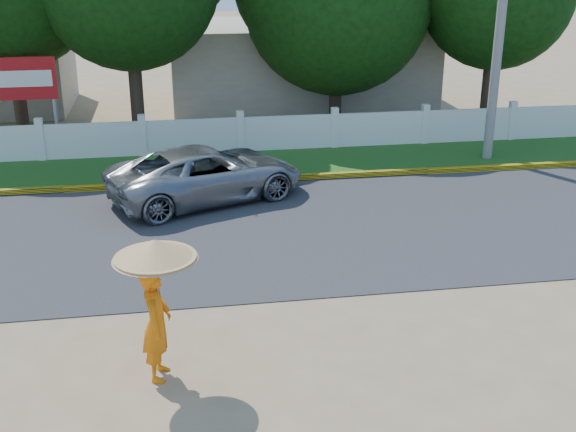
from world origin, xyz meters
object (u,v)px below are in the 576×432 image
object	(u,v)px
utility_pole	(499,35)
billboard	(15,84)
monk_with_parasol	(156,289)
vehicle	(207,174)

from	to	relation	value
utility_pole	billboard	bearing A→B (deg)	167.86
monk_with_parasol	billboard	size ratio (longest dim) A/B	0.76
monk_with_parasol	utility_pole	bearing A→B (deg)	46.55
utility_pole	monk_with_parasol	size ratio (longest dim) A/B	3.28
vehicle	billboard	distance (m)	7.83
utility_pole	billboard	xyz separation A→B (m)	(-14.09, 3.03, -1.54)
billboard	monk_with_parasol	bearing A→B (deg)	-72.20
utility_pole	billboard	size ratio (longest dim) A/B	2.50
utility_pole	monk_with_parasol	xyz separation A→B (m)	(-9.80, -10.34, -2.22)
utility_pole	vehicle	distance (m)	9.45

